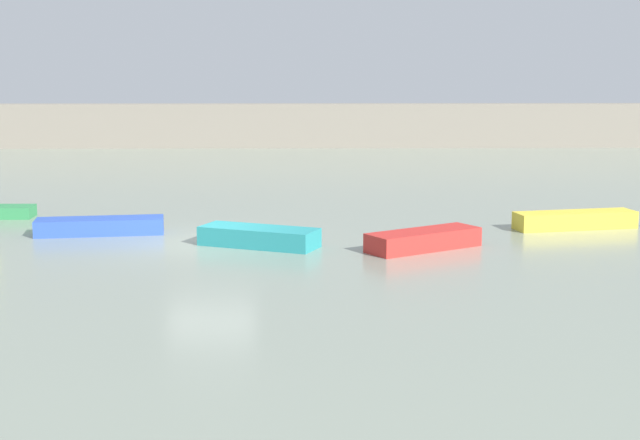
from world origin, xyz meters
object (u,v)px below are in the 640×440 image
object	(u,v)px
rowboat_blue	(100,226)
rowboat_red	(424,240)
rowboat_yellow	(575,220)
rowboat_teal	(259,237)

from	to	relation	value
rowboat_blue	rowboat_red	bearing A→B (deg)	-22.20
rowboat_red	rowboat_yellow	world-z (taller)	rowboat_yellow
rowboat_blue	rowboat_yellow	bearing A→B (deg)	-4.89
rowboat_yellow	rowboat_teal	bearing A→B (deg)	-176.12
rowboat_teal	rowboat_red	distance (m)	4.57
rowboat_blue	rowboat_teal	bearing A→B (deg)	-29.49
rowboat_teal	rowboat_red	xyz separation A→B (m)	(4.54, -0.50, -0.00)
rowboat_blue	rowboat_teal	size ratio (longest dim) A/B	1.13
rowboat_teal	rowboat_yellow	distance (m)	9.97
rowboat_blue	rowboat_yellow	size ratio (longest dim) A/B	0.99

